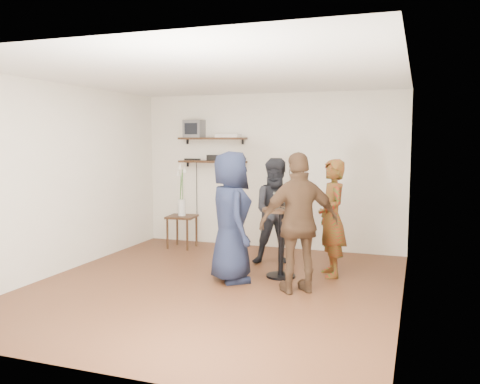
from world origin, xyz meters
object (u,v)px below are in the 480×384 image
Objects in this scene: crt_monitor at (195,129)px; drinks_table at (281,233)px; radio at (213,158)px; dvd_deck at (228,136)px; person_brown at (299,223)px; person_plaid at (332,218)px; person_navy at (231,217)px; side_table at (182,221)px; person_dark at (278,212)px.

crt_monitor is 0.35× the size of drinks_table.
drinks_table is at bearing -45.16° from radio.
crt_monitor is at bearing 140.33° from drinks_table.
dvd_deck is at bearing 129.58° from drinks_table.
person_brown is (2.39, -2.24, -1.17)m from crt_monitor.
drinks_table is at bearing -90.00° from person_plaid.
dvd_deck is 0.47m from radio.
person_navy is (1.09, -2.06, -0.67)m from radio.
dvd_deck is 2.67m from person_plaid.
crt_monitor is 1.62m from side_table.
person_navy is at bearing -62.07° from radio.
dvd_deck reaches higher than person_brown.
drinks_table is 0.59× the size of person_plaid.
person_plaid is at bearing 25.25° from drinks_table.
crt_monitor is 0.58× the size of side_table.
side_table is 1.95m from person_dark.
person_dark is (-0.22, 0.65, 0.19)m from drinks_table.
person_dark is at bearing -17.44° from side_table.
drinks_table is (2.01, -1.67, -1.42)m from crt_monitor.
person_dark is at bearing 108.76° from drinks_table.
drinks_table is 0.55× the size of person_navy.
dvd_deck reaches higher than drinks_table.
radio is 1.91m from person_dark.
person_dark is (1.16, -1.01, -1.11)m from dvd_deck.
side_table is (-0.05, -0.44, -1.56)m from crt_monitor.
dvd_deck is at bearing 32.66° from side_table.
person_brown reaches higher than person_plaid.
crt_monitor is at bearing 83.51° from side_table.
crt_monitor is at bearing -142.79° from person_plaid.
person_dark reaches higher than drinks_table.
drinks_table is 0.73m from person_navy.
person_brown is at bearing -43.20° from crt_monitor.
radio is 0.14× the size of person_plaid.
crt_monitor is 0.64m from dvd_deck.
dvd_deck is 0.25× the size of person_plaid.
dvd_deck is 0.24× the size of person_navy.
dvd_deck is at bearing -149.70° from person_plaid.
person_dark is at bearing -29.56° from crt_monitor.
person_navy is (-1.19, -0.69, 0.06)m from person_plaid.
radio is 0.13× the size of person_brown.
drinks_table is 0.72m from person_plaid.
person_navy reaches higher than drinks_table.
person_navy is at bearing -47.39° from side_table.
person_brown is at bearing -47.77° from radio.
person_brown is (0.94, -0.18, 0.00)m from person_navy.
crt_monitor is 0.20× the size of person_dark.
person_navy is at bearing -54.97° from crt_monitor.
person_plaid reaches higher than drinks_table.
crt_monitor is 2.78m from person_navy.
person_navy is (1.45, -2.06, -1.17)m from crt_monitor.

